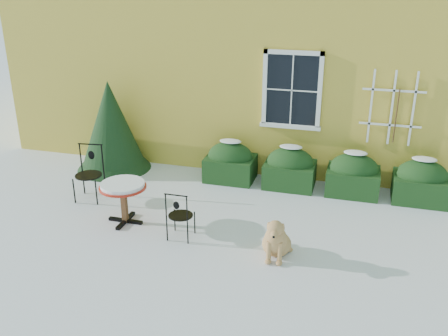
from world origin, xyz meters
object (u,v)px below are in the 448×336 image
(patio_chair_far, at_px, (89,173))
(dog, at_px, (276,240))
(evergreen_shrub, at_px, (112,134))
(bistro_table, at_px, (123,190))
(patio_chair_near, at_px, (180,215))

(patio_chair_far, distance_m, dog, 4.16)
(evergreen_shrub, relative_size, dog, 2.42)
(bistro_table, xyz_separation_m, patio_chair_near, (1.17, -0.26, -0.21))
(patio_chair_near, distance_m, dog, 1.69)
(bistro_table, height_order, dog, bistro_table)
(evergreen_shrub, height_order, patio_chair_far, evergreen_shrub)
(bistro_table, relative_size, dog, 1.00)
(patio_chair_near, relative_size, dog, 1.05)
(bistro_table, height_order, patio_chair_near, patio_chair_near)
(bistro_table, bearing_deg, patio_chair_near, -12.73)
(patio_chair_near, bearing_deg, patio_chair_far, -24.60)
(evergreen_shrub, relative_size, patio_chair_far, 1.86)
(evergreen_shrub, height_order, dog, evergreen_shrub)
(evergreen_shrub, bearing_deg, patio_chair_near, -44.97)
(patio_chair_near, distance_m, patio_chair_far, 2.52)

